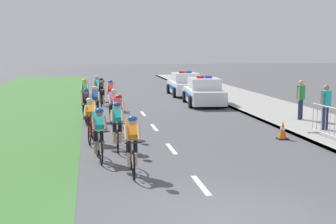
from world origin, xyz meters
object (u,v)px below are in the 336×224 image
Objects in this scene: cyclist_lead at (132,144)px; cyclist_eighth at (86,106)px; cyclist_ninth at (111,94)px; police_car_second at (185,85)px; cyclist_tenth at (85,93)px; cyclist_eleventh at (102,91)px; crowd_barrier_rear at (330,123)px; cyclist_third at (117,125)px; spectator_middle at (326,104)px; cyclist_sixth at (113,107)px; police_car_nearest at (204,93)px; cyclist_seventh at (95,103)px; cyclist_fifth at (119,115)px; spectator_closest at (301,97)px; traffic_cone_near at (283,130)px; cyclist_twelfth at (97,88)px; cyclist_fourth at (91,119)px; cyclist_second at (99,133)px.

cyclist_eighth is at bearing 98.54° from cyclist_lead.
police_car_second reaches higher than cyclist_ninth.
cyclist_tenth and cyclist_eleventh have the same top height.
cyclist_eighth is at bearing 148.91° from crowd_barrier_rear.
spectator_middle is (7.77, 1.68, 0.30)m from cyclist_third.
cyclist_sixth is 8.18m from police_car_nearest.
spectator_middle is at bearing 67.25° from crowd_barrier_rear.
cyclist_fifth is at bearing -78.63° from cyclist_seventh.
cyclist_eleventh is (0.89, 0.72, 0.00)m from cyclist_tenth.
cyclist_third is 7.10m from crowd_barrier_rear.
cyclist_tenth is 11.10m from spectator_closest.
cyclist_eighth is 1.00× the size of cyclist_eleventh.
spectator_closest and spectator_middle have the same top height.
cyclist_fifth is (0.18, 2.24, 0.00)m from cyclist_third.
traffic_cone_near is at bearing -88.63° from police_car_second.
police_car_nearest is 9.46m from spectator_middle.
cyclist_fifth is 11.44m from cyclist_twelfth.
cyclist_third and cyclist_fourth have the same top height.
police_car_nearest reaches higher than cyclist_fifth.
cyclist_tenth is (-1.16, 6.08, 0.00)m from cyclist_sixth.
cyclist_lead is 1.00× the size of cyclist_ninth.
police_car_second is at bearing 74.74° from cyclist_lead.
cyclist_third and cyclist_seventh have the same top height.
crowd_barrier_rear is (8.08, -4.87, -0.14)m from cyclist_eighth.
police_car_nearest is at bearing 13.86° from cyclist_ninth.
cyclist_ninth is 0.38× the size of police_car_nearest.
spectator_middle is (8.76, -3.25, 0.30)m from cyclist_eighth.
cyclist_fourth is 9.24m from spectator_closest.
cyclist_eleventh is at bearing 38.95° from cyclist_tenth.
cyclist_fourth is 2.69× the size of traffic_cone_near.
police_car_nearest is 7.07× the size of traffic_cone_near.
cyclist_fourth is 0.39× the size of police_car_second.
cyclist_eighth is 9.44m from crowd_barrier_rear.
cyclist_tenth is 1.00× the size of cyclist_twelfth.
cyclist_third and cyclist_tenth have the same top height.
cyclist_third is 12.08m from police_car_nearest.
cyclist_ninth is at bearing 88.33° from cyclist_sixth.
cyclist_third is at bearing -58.96° from cyclist_fourth.
cyclist_third is 0.74× the size of crowd_barrier_rear.
spectator_middle reaches higher than cyclist_ninth.
police_car_second reaches higher than traffic_cone_near.
cyclist_sixth is at bearing -79.18° from cyclist_tenth.
cyclist_second is at bearing -85.57° from cyclist_fourth.
spectator_middle is at bearing -55.81° from cyclist_twelfth.
cyclist_sixth is at bearing -130.22° from police_car_nearest.
cyclist_fifth is at bearing -121.23° from police_car_nearest.
cyclist_eleventh is 0.39× the size of police_car_second.
crowd_barrier_rear is at bearing -54.16° from cyclist_ninth.
cyclist_fourth is 1.00× the size of cyclist_seventh.
cyclist_eleventh is (0.41, 5.31, 0.00)m from cyclist_seventh.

